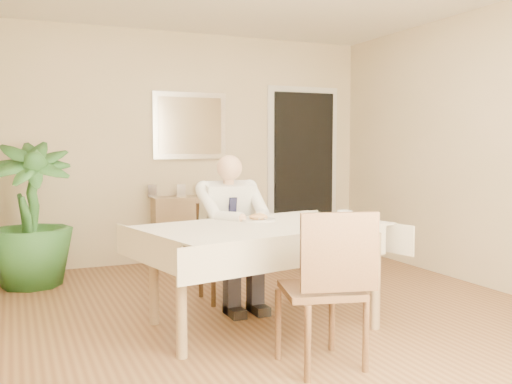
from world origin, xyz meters
name	(u,v)px	position (x,y,z in m)	size (l,w,h in m)	color
room	(275,148)	(0.00, 0.00, 1.30)	(5.00, 5.02, 2.60)	brown
doorway	(303,172)	(1.55, 2.46, 1.00)	(0.96, 0.07, 2.10)	silver
mirror	(190,126)	(0.09, 2.47, 1.55)	(0.86, 0.04, 0.76)	silver
dining_table	(263,236)	(-0.14, -0.11, 0.67)	(1.93, 1.37, 0.75)	#8D7550
chair_far	(222,245)	(-0.14, 0.77, 0.46)	(0.43, 0.44, 0.82)	#442C1A
chair_near	(329,281)	(-0.12, -1.01, 0.54)	(0.55, 0.55, 0.95)	#442C1A
seated_man	(234,223)	(-0.14, 0.49, 0.69)	(0.48, 0.72, 1.24)	white
plate	(258,220)	(-0.09, 0.08, 0.76)	(0.26, 0.26, 0.02)	white
food	(258,217)	(-0.09, 0.08, 0.78)	(0.14, 0.14, 0.06)	#996E41
knife	(267,218)	(-0.05, 0.02, 0.78)	(0.01, 0.01, 0.13)	silver
fork	(257,219)	(-0.13, 0.02, 0.78)	(0.01, 0.01, 0.13)	silver
coffee_mug	(345,217)	(0.43, -0.29, 0.80)	(0.12, 0.12, 0.10)	white
sideboard	(195,229)	(0.09, 2.32, 0.38)	(0.94, 0.32, 0.75)	#8D7550
photo_frame_left	(152,191)	(-0.37, 2.39, 0.82)	(0.10, 0.02, 0.14)	silver
photo_frame_center	(181,191)	(-0.06, 2.33, 0.82)	(0.10, 0.02, 0.14)	silver
photo_frame_right	(201,190)	(0.17, 2.34, 0.82)	(0.10, 0.02, 0.14)	silver
potted_palm	(30,214)	(-1.65, 1.87, 0.68)	(0.76, 0.76, 1.36)	#275823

